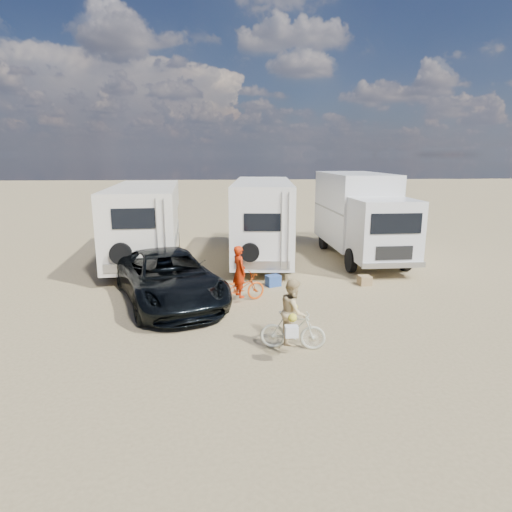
{
  "coord_description": "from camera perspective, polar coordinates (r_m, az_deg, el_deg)",
  "views": [
    {
      "loc": [
        -1.71,
        -11.92,
        4.53
      ],
      "look_at": [
        -0.74,
        1.87,
        1.3
      ],
      "focal_mm": 30.51,
      "sensor_mm": 36.0,
      "label": 1
    }
  ],
  "objects": [
    {
      "name": "bike_woman",
      "position": [
        10.48,
        4.84,
        -9.69
      ],
      "size": [
        1.61,
        0.73,
        0.93
      ],
      "primitive_type": "imported",
      "rotation": [
        0.0,
        0.0,
        1.38
      ],
      "color": "beige",
      "rests_on": "ground"
    },
    {
      "name": "bike_parked",
      "position": [
        19.13,
        15.75,
        0.32
      ],
      "size": [
        1.7,
        0.61,
        0.89
      ],
      "primitive_type": "imported",
      "rotation": [
        0.0,
        0.0,
        1.56
      ],
      "color": "#262927",
      "rests_on": "ground"
    },
    {
      "name": "rider_man",
      "position": [
        13.56,
        -2.21,
        -2.76
      ],
      "size": [
        0.6,
        0.7,
        1.63
      ],
      "primitive_type": "imported",
      "rotation": [
        0.0,
        0.0,
        1.99
      ],
      "color": "red",
      "rests_on": "ground"
    },
    {
      "name": "rider_woman",
      "position": [
        10.37,
        4.87,
        -8.15
      ],
      "size": [
        0.71,
        0.84,
        1.54
      ],
      "primitive_type": "imported",
      "rotation": [
        0.0,
        0.0,
        1.38
      ],
      "color": "tan",
      "rests_on": "ground"
    },
    {
      "name": "cooler",
      "position": [
        15.37,
        2.26,
        -3.25
      ],
      "size": [
        0.59,
        0.51,
        0.39
      ],
      "primitive_type": "cube",
      "rotation": [
        0.0,
        0.0,
        0.4
      ],
      "color": "#284A92",
      "rests_on": "ground"
    },
    {
      "name": "rv_left",
      "position": [
        19.18,
        -14.2,
        4.04
      ],
      "size": [
        3.22,
        8.09,
        3.26
      ],
      "primitive_type": null,
      "rotation": [
        0.0,
        0.0,
        0.08
      ],
      "color": "silver",
      "rests_on": "ground"
    },
    {
      "name": "box_truck",
      "position": [
        19.65,
        13.7,
        4.96
      ],
      "size": [
        2.69,
        7.32,
        3.72
      ],
      "primitive_type": null,
      "rotation": [
        0.0,
        0.0,
        0.03
      ],
      "color": "silver",
      "rests_on": "ground"
    },
    {
      "name": "ground",
      "position": [
        12.86,
        3.9,
        -7.49
      ],
      "size": [
        140.0,
        140.0,
        0.0
      ],
      "primitive_type": "plane",
      "color": "tan",
      "rests_on": "ground"
    },
    {
      "name": "dark_suv",
      "position": [
        13.85,
        -11.38,
        -2.77
      ],
      "size": [
        4.45,
        6.25,
        1.58
      ],
      "primitive_type": "imported",
      "rotation": [
        0.0,
        0.0,
        0.36
      ],
      "color": "black",
      "rests_on": "ground"
    },
    {
      "name": "rv_main",
      "position": [
        18.93,
        0.87,
        4.6
      ],
      "size": [
        2.99,
        7.43,
        3.43
      ],
      "primitive_type": null,
      "rotation": [
        0.0,
        0.0,
        -0.09
      ],
      "color": "white",
      "rests_on": "ground"
    },
    {
      "name": "bike_man",
      "position": [
        13.66,
        -2.19,
        -4.22
      ],
      "size": [
        1.82,
        1.25,
        0.91
      ],
      "primitive_type": "imported",
      "rotation": [
        0.0,
        0.0,
        1.99
      ],
      "color": "#E05110",
      "rests_on": "ground"
    },
    {
      "name": "crate",
      "position": [
        15.97,
        14.05,
        -3.11
      ],
      "size": [
        0.46,
        0.46,
        0.33
      ],
      "primitive_type": "cube",
      "rotation": [
        0.0,
        0.0,
        0.11
      ],
      "color": "olive",
      "rests_on": "ground"
    }
  ]
}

